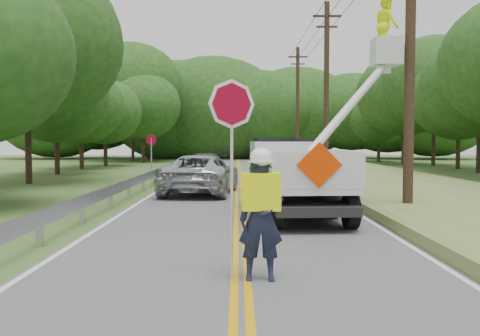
{
  "coord_description": "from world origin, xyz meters",
  "views": [
    {
      "loc": [
        -0.04,
        -6.89,
        2.18
      ],
      "look_at": [
        0.0,
        6.0,
        1.5
      ],
      "focal_mm": 40.26,
      "sensor_mm": 36.0,
      "label": 1
    }
  ],
  "objects": [
    {
      "name": "ground",
      "position": [
        0.0,
        0.0,
        0.0
      ],
      "size": [
        140.0,
        140.0,
        0.0
      ],
      "primitive_type": "plane",
      "color": "#305A24",
      "rests_on": "ground"
    },
    {
      "name": "road",
      "position": [
        0.0,
        14.0,
        0.01
      ],
      "size": [
        7.2,
        96.0,
        0.03
      ],
      "color": "#504F52",
      "rests_on": "ground"
    },
    {
      "name": "guardrail",
      "position": [
        -4.02,
        14.91,
        0.55
      ],
      "size": [
        0.18,
        48.0,
        0.77
      ],
      "color": "#9FA1A6",
      "rests_on": "ground"
    },
    {
      "name": "utility_poles",
      "position": [
        5.0,
        17.02,
        5.27
      ],
      "size": [
        1.6,
        43.3,
        10.0
      ],
      "color": "black",
      "rests_on": "ground"
    },
    {
      "name": "tall_grass_verge",
      "position": [
        7.1,
        14.0,
        0.15
      ],
      "size": [
        7.0,
        96.0,
        0.3
      ],
      "primitive_type": "cube",
      "color": "#5B6630",
      "rests_on": "ground"
    },
    {
      "name": "treeline_left",
      "position": [
        -10.52,
        30.65,
        6.06
      ],
      "size": [
        10.79,
        54.09,
        12.04
      ],
      "color": "#332319",
      "rests_on": "ground"
    },
    {
      "name": "treeline_horizon",
      "position": [
        -0.06,
        56.16,
        5.5
      ],
      "size": [
        57.3,
        14.37,
        12.83
      ],
      "color": "#1A4014",
      "rests_on": "ground"
    },
    {
      "name": "flagger",
      "position": [
        0.3,
        1.27,
        1.11
      ],
      "size": [
        1.15,
        0.47,
        3.08
      ],
      "color": "#191E33",
      "rests_on": "road"
    },
    {
      "name": "bucket_truck",
      "position": [
        1.79,
        9.23,
        1.47
      ],
      "size": [
        4.34,
        6.5,
        6.33
      ],
      "color": "black",
      "rests_on": "road"
    },
    {
      "name": "suv_silver",
      "position": [
        -1.54,
        14.6,
        0.8
      ],
      "size": [
        3.14,
        5.86,
        1.56
      ],
      "primitive_type": "imported",
      "rotation": [
        0.0,
        0.0,
        3.04
      ],
      "color": "#B7B8BF",
      "rests_on": "road"
    },
    {
      "name": "suv_darkgrey",
      "position": [
        -2.04,
        24.38,
        0.71
      ],
      "size": [
        2.98,
        5.1,
        1.39
      ],
      "primitive_type": "imported",
      "rotation": [
        0.0,
        0.0,
        3.37
      ],
      "color": "#35363E",
      "rests_on": "road"
    },
    {
      "name": "stop_sign_permanent",
      "position": [
        -4.12,
        18.3,
        1.61
      ],
      "size": [
        0.48,
        0.25,
        2.43
      ],
      "color": "#9FA1A6",
      "rests_on": "ground"
    }
  ]
}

